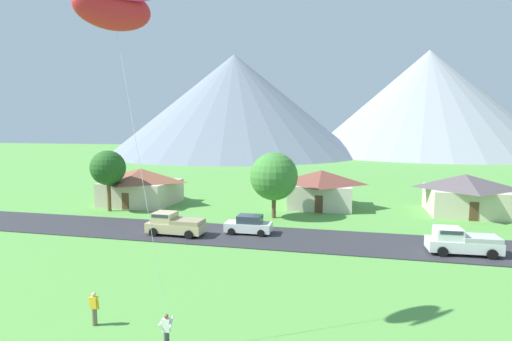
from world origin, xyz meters
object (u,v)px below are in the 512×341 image
house_left_center (321,188)px  pickup_truck_sand_west_side (174,224)px  kite_flyer_with_kite (114,11)px  tree_left_of_center (108,168)px  house_right_center (465,193)px  house_leftmost (141,186)px  parked_car_white_mid_west (249,225)px  tree_near_left (274,176)px  watcher_person (94,308)px  pickup_truck_white_east_side (461,241)px

house_left_center → pickup_truck_sand_west_side: bearing=-126.3°
house_left_center → pickup_truck_sand_west_side: size_ratio=1.51×
pickup_truck_sand_west_side → kite_flyer_with_kite: kite_flyer_with_kite is taller
pickup_truck_sand_west_side → tree_left_of_center: bearing=145.7°
house_right_center → house_leftmost: bearing=-175.3°
house_leftmost → house_right_center: (38.34, 3.17, -0.03)m
house_right_center → parked_car_white_mid_west: 25.77m
house_right_center → pickup_truck_sand_west_side: (-27.88, -16.10, -1.26)m
house_left_center → tree_near_left: (-4.51, -7.19, 2.16)m
house_right_center → tree_near_left: tree_near_left is taller
house_left_center → pickup_truck_sand_west_side: 20.13m
house_right_center → kite_flyer_with_kite: 41.65m
house_left_center → parked_car_white_mid_west: size_ratio=1.87×
tree_near_left → pickup_truck_sand_west_side: 12.14m
house_leftmost → pickup_truck_sand_west_side: (10.46, -12.93, -1.28)m
parked_car_white_mid_west → watcher_person: size_ratio=2.53×
house_right_center → tree_near_left: 21.80m
house_right_center → pickup_truck_sand_west_side: bearing=-150.0°
tree_near_left → watcher_person: 25.90m
tree_left_of_center → pickup_truck_sand_west_side: 14.90m
watcher_person → pickup_truck_white_east_side: bearing=38.4°
pickup_truck_sand_west_side → kite_flyer_with_kite: 21.88m
house_leftmost → tree_left_of_center: bearing=-106.3°
house_right_center → tree_left_of_center: 40.64m
pickup_truck_sand_west_side → watcher_person: pickup_truck_sand_west_side is taller
house_leftmost → watcher_person: size_ratio=5.37×
house_leftmost → pickup_truck_white_east_side: (34.13, -13.02, -1.28)m
house_leftmost → house_left_center: (22.34, 3.27, -0.01)m
tree_left_of_center → watcher_person: bearing=-58.3°
house_leftmost → house_left_center: bearing=8.3°
house_left_center → kite_flyer_with_kite: (-7.04, -32.45, 12.56)m
house_left_center → pickup_truck_white_east_side: size_ratio=1.50×
house_leftmost → pickup_truck_sand_west_side: 16.68m
pickup_truck_sand_west_side → kite_flyer_with_kite: bearing=-73.4°
kite_flyer_with_kite → house_leftmost: bearing=117.7°
house_right_center → pickup_truck_white_east_side: (-4.20, -16.19, -1.26)m
house_leftmost → house_left_center: size_ratio=1.13×
tree_near_left → tree_left_of_center: bearing=-177.3°
house_leftmost → parked_car_white_mid_west: bearing=-33.1°
tree_near_left → tree_left_of_center: 19.28m
house_leftmost → house_left_center: house_leftmost is taller
tree_left_of_center → house_leftmost: bearing=73.7°
kite_flyer_with_kite → house_right_center: bearing=54.5°
house_right_center → watcher_person: 40.74m
pickup_truck_white_east_side → tree_left_of_center: bearing=167.0°
tree_left_of_center → pickup_truck_sand_west_side: tree_left_of_center is taller
house_leftmost → parked_car_white_mid_west: size_ratio=2.12×
parked_car_white_mid_west → watcher_person: parked_car_white_mid_west is taller
house_leftmost → kite_flyer_with_kite: bearing=-62.3°
parked_car_white_mid_west → kite_flyer_with_kite: (-1.56, -18.18, 14.02)m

